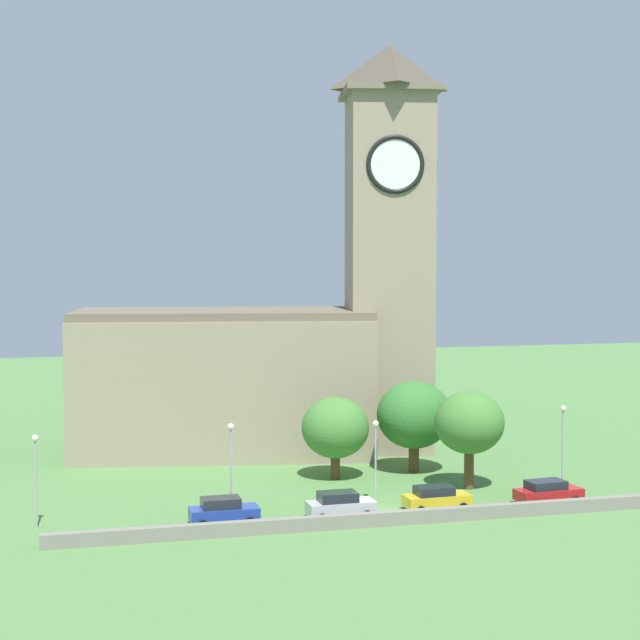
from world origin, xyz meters
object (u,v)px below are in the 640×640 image
Objects in this scene: church at (277,337)px; tree_by_tower at (469,423)px; streetlamp_central at (376,447)px; streetlamp_west_end at (35,465)px; tree_churchyard at (335,428)px; streetlamp_east_mid at (563,434)px; tree_riverside_east at (414,415)px; car_red at (548,492)px; car_blue at (223,511)px; car_silver at (340,505)px; streetlamp_west_mid at (231,453)px; car_yellow at (436,498)px.

tree_by_tower is (10.81, -18.24, -5.22)m from church.
church reaches higher than streetlamp_central.
tree_churchyard is (22.58, 9.35, -0.13)m from streetlamp_west_end.
streetlamp_west_end is at bearing -179.15° from streetlamp_east_mid.
tree_riverside_east reaches higher than streetlamp_west_end.
tree_churchyard is at bearing 137.05° from car_red.
streetlamp_central reaches higher than car_blue.
church reaches higher than tree_riverside_east.
car_red is 14.18m from tree_riverside_east.
streetlamp_west_mid is at bearing 160.01° from car_silver.
tree_riverside_east is (-5.59, 12.46, 3.79)m from car_red.
tree_riverside_east is (6.37, 9.78, 0.54)m from streetlamp_central.
tree_churchyard is (9.86, 9.25, -0.24)m from streetlamp_west_mid.
car_red is 12.69m from streetlamp_central.
car_blue is (-8.78, -23.87, -9.31)m from church.
streetlamp_west_end is 37.63m from streetlamp_east_mid.
streetlamp_west_mid is at bearing -110.01° from church.
streetlamp_east_mid is at bearing 13.15° from car_yellow.
car_silver is at bearing -7.05° from streetlamp_west_end.
church is at bearing 87.81° from car_silver.
streetlamp_central is at bearing -86.88° from tree_churchyard.
streetlamp_west_end is at bearing -178.92° from streetlamp_central.
streetlamp_west_mid is (-6.95, 2.53, 3.36)m from car_silver.
car_yellow is at bearing -4.27° from streetlamp_west_end.
car_blue is at bearing -144.90° from tree_riverside_east.
car_silver is 15.36m from car_red.
car_blue is at bearing -163.97° from tree_by_tower.
church is 4.88× the size of tree_riverside_east.
car_red is at bearing -3.67° from streetlamp_west_end.
tree_churchyard is 6.94m from tree_riverside_east.
tree_by_tower is (8.83, -5.89, 0.98)m from tree_churchyard.
streetlamp_west_end is 0.97× the size of streetlamp_west_mid.
tree_riverside_east is at bearing 130.27° from streetlamp_east_mid.
streetlamp_west_mid is at bearing -178.12° from streetlamp_central.
streetlamp_central is at bearing -83.36° from church.
car_blue is at bearing -166.97° from streetlamp_central.
tree_churchyard reaches higher than streetlamp_central.
tree_riverside_east reaches higher than car_blue.
tree_by_tower reaches higher than streetlamp_central.
streetlamp_central reaches higher than car_silver.
streetlamp_west_mid is (0.91, 2.26, 3.35)m from car_blue.
tree_by_tower is at bearing 154.98° from streetlamp_east_mid.
tree_churchyard is at bearing 46.93° from car_blue.
streetlamp_east_mid reaches higher than streetlamp_west_mid.
streetlamp_east_mid is 0.88× the size of tree_by_tower.
streetlamp_west_end is at bearing 172.95° from car_silver.
car_red is 0.79× the size of streetlamp_west_mid.
car_silver is 13.76m from tree_by_tower.
church is 13.96m from tree_churchyard.
tree_churchyard is (-4.12, 11.34, 3.18)m from car_yellow.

